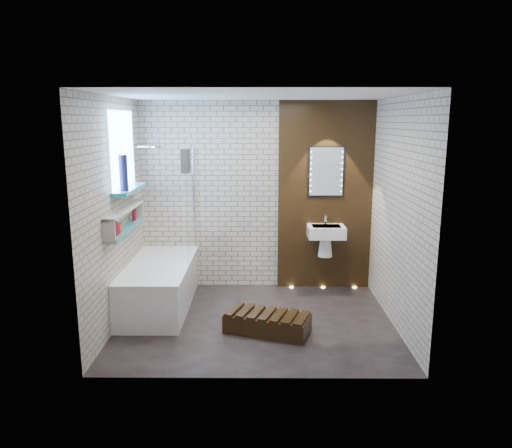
{
  "coord_description": "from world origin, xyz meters",
  "views": [
    {
      "loc": [
        0.04,
        -5.42,
        2.34
      ],
      "look_at": [
        0.0,
        0.15,
        1.15
      ],
      "focal_mm": 34.26,
      "sensor_mm": 36.0,
      "label": 1
    }
  ],
  "objects_px": {
    "bath_screen": "(190,202)",
    "bathtub": "(160,285)",
    "led_mirror": "(326,172)",
    "walnut_step": "(267,324)",
    "washbasin": "(326,236)"
  },
  "relations": [
    {
      "from": "bath_screen",
      "to": "washbasin",
      "type": "xyz_separation_m",
      "value": [
        1.82,
        0.18,
        -0.49
      ]
    },
    {
      "from": "led_mirror",
      "to": "walnut_step",
      "type": "height_order",
      "value": "led_mirror"
    },
    {
      "from": "bath_screen",
      "to": "bathtub",
      "type": "bearing_deg",
      "value": -128.9
    },
    {
      "from": "bathtub",
      "to": "washbasin",
      "type": "height_order",
      "value": "washbasin"
    },
    {
      "from": "bathtub",
      "to": "bath_screen",
      "type": "relative_size",
      "value": 1.24
    },
    {
      "from": "bath_screen",
      "to": "washbasin",
      "type": "bearing_deg",
      "value": 5.78
    },
    {
      "from": "led_mirror",
      "to": "walnut_step",
      "type": "relative_size",
      "value": 0.76
    },
    {
      "from": "bathtub",
      "to": "bath_screen",
      "type": "xyz_separation_m",
      "value": [
        0.35,
        0.44,
        0.99
      ]
    },
    {
      "from": "bathtub",
      "to": "walnut_step",
      "type": "relative_size",
      "value": 1.88
    },
    {
      "from": "walnut_step",
      "to": "led_mirror",
      "type": "bearing_deg",
      "value": 61.87
    },
    {
      "from": "washbasin",
      "to": "led_mirror",
      "type": "distance_m",
      "value": 0.88
    },
    {
      "from": "bath_screen",
      "to": "walnut_step",
      "type": "distance_m",
      "value": 1.95
    },
    {
      "from": "bathtub",
      "to": "led_mirror",
      "type": "height_order",
      "value": "led_mirror"
    },
    {
      "from": "bath_screen",
      "to": "washbasin",
      "type": "relative_size",
      "value": 2.41
    },
    {
      "from": "bath_screen",
      "to": "led_mirror",
      "type": "bearing_deg",
      "value": 10.66
    }
  ]
}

